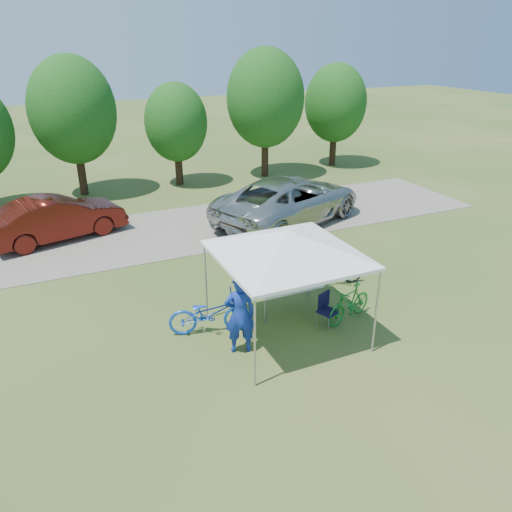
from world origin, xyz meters
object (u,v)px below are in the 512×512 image
at_px(folding_table, 288,288).
at_px(folding_chair, 326,306).
at_px(bike_blue, 210,313).
at_px(bike_green, 349,303).
at_px(cooler, 274,284).
at_px(sedan, 57,218).
at_px(minivan, 289,200).
at_px(bike_dark, 336,271).
at_px(cyclist, 240,314).

bearing_deg(folding_table, folding_chair, -60.73).
xyz_separation_m(bike_blue, bike_green, (3.45, -0.92, -0.05)).
relative_size(folding_table, folding_chair, 2.06).
height_order(cooler, bike_green, cooler).
distance_m(bike_blue, sedan, 8.61).
distance_m(cooler, minivan, 7.06).
distance_m(folding_table, bike_green, 1.62).
relative_size(bike_blue, minivan, 0.31).
bearing_deg(bike_blue, bike_green, -89.48).
bearing_deg(bike_dark, cyclist, -56.19).
bearing_deg(bike_green, bike_dark, 139.60).
bearing_deg(folding_chair, bike_green, -28.28).
xyz_separation_m(bike_green, sedan, (-6.30, 9.04, 0.31)).
relative_size(cooler, bike_green, 0.27).
height_order(folding_chair, cooler, cooler).
distance_m(bike_blue, minivan, 8.26).
relative_size(bike_dark, minivan, 0.27).
distance_m(cyclist, bike_green, 3.12).
relative_size(folding_chair, minivan, 0.13).
bearing_deg(bike_blue, sedan, 34.76).
relative_size(folding_table, cyclist, 0.90).
height_order(cooler, bike_blue, bike_blue).
bearing_deg(sedan, cyclist, -176.00).
xyz_separation_m(folding_chair, cooler, (-0.99, 0.98, 0.38)).
height_order(cyclist, sedan, cyclist).
relative_size(folding_chair, cyclist, 0.44).
bearing_deg(cooler, bike_dark, 16.75).
bearing_deg(cyclist, bike_blue, -54.31).
relative_size(cyclist, bike_dark, 1.11).
distance_m(cyclist, bike_dark, 4.28).
bearing_deg(bike_blue, folding_table, -70.93).
distance_m(cyclist, sedan, 9.70).
relative_size(folding_table, bike_green, 1.10).
distance_m(cooler, bike_green, 2.00).
bearing_deg(cooler, cyclist, -140.86).
height_order(cooler, cyclist, cyclist).
xyz_separation_m(bike_blue, bike_dark, (4.18, 0.86, -0.07)).
xyz_separation_m(folding_table, bike_blue, (-2.24, -0.14, -0.15)).
distance_m(folding_chair, minivan, 7.52).
bearing_deg(bike_blue, minivan, -26.03).
bearing_deg(minivan, folding_chair, 135.83).
height_order(minivan, sedan, minivan).
distance_m(folding_table, cyclist, 2.23).
height_order(folding_table, minivan, minivan).
xyz_separation_m(folding_table, bike_green, (1.21, -1.06, -0.20)).
xyz_separation_m(folding_chair, bike_blue, (-2.79, 0.84, 0.03)).
distance_m(cooler, cyclist, 1.86).
relative_size(minivan, sedan, 1.39).
distance_m(folding_chair, cooler, 1.44).
bearing_deg(bike_dark, folding_table, -62.25).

